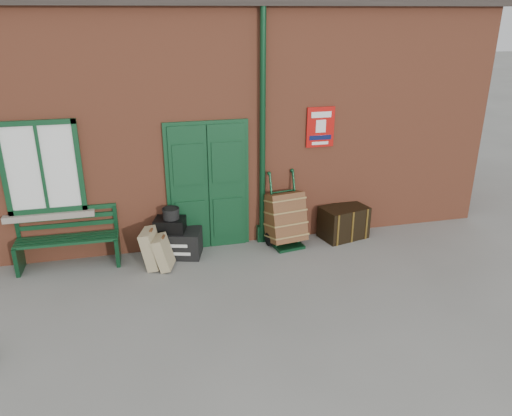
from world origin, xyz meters
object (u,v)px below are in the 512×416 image
object	(u,v)px
houdini_trunk	(174,243)
dark_trunk	(344,222)
bench	(68,236)
porter_trolley	(285,218)

from	to	relation	value
houdini_trunk	dark_trunk	bearing A→B (deg)	16.17
bench	houdini_trunk	xyz separation A→B (m)	(1.70, -0.08, -0.27)
houdini_trunk	porter_trolley	distance (m)	1.99
porter_trolley	dark_trunk	bearing A→B (deg)	-7.83
houdini_trunk	porter_trolley	bearing A→B (deg)	15.46
bench	porter_trolley	bearing A→B (deg)	-0.57
houdini_trunk	dark_trunk	size ratio (longest dim) A/B	1.11
dark_trunk	houdini_trunk	bearing A→B (deg)	166.38
bench	houdini_trunk	distance (m)	1.73
bench	dark_trunk	xyz separation A→B (m)	(4.81, -0.08, -0.20)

